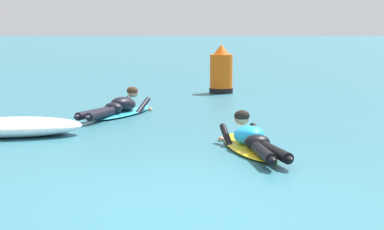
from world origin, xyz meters
The scene contains 5 objects.
ground_plane centered at (0.00, 10.00, 0.00)m, with size 120.00×120.00×0.00m, color #2D6B7A.
surfer_near centered at (1.00, 2.60, 0.14)m, with size 0.85×2.49×0.53m.
surfer_far centered at (-1.05, 6.20, 0.14)m, with size 1.37×2.43×0.53m.
whitewater_front centered at (-2.47, 3.92, 0.14)m, with size 2.17×1.17×0.29m.
channel_marker_buoy centered at (1.08, 10.18, 0.48)m, with size 0.57×0.57×1.17m.
Camera 1 is at (-0.03, -6.65, 1.75)m, focal length 66.09 mm.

